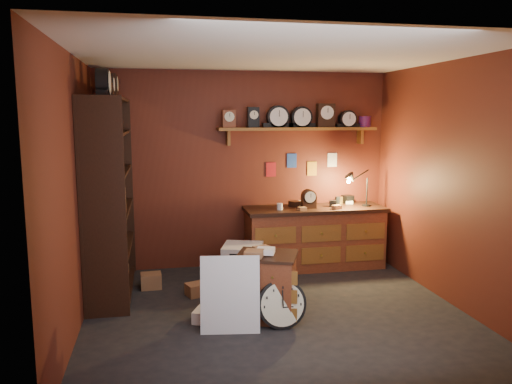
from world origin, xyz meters
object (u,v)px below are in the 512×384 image
at_px(shelving_unit, 106,189).
at_px(big_round_clock, 282,304).
at_px(workbench, 314,234).
at_px(low_cabinet, 267,283).

relative_size(shelving_unit, big_round_clock, 5.19).
xyz_separation_m(shelving_unit, workbench, (2.71, 0.49, -0.78)).
xyz_separation_m(shelving_unit, big_round_clock, (1.77, -1.38, -1.01)).
bearing_deg(shelving_unit, workbench, 10.35).
bearing_deg(big_round_clock, shelving_unit, 141.90).
height_order(workbench, big_round_clock, workbench).
bearing_deg(big_round_clock, low_cabinet, 109.67).
height_order(workbench, low_cabinet, workbench).
distance_m(shelving_unit, big_round_clock, 2.46).
distance_m(low_cabinet, big_round_clock, 0.31).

